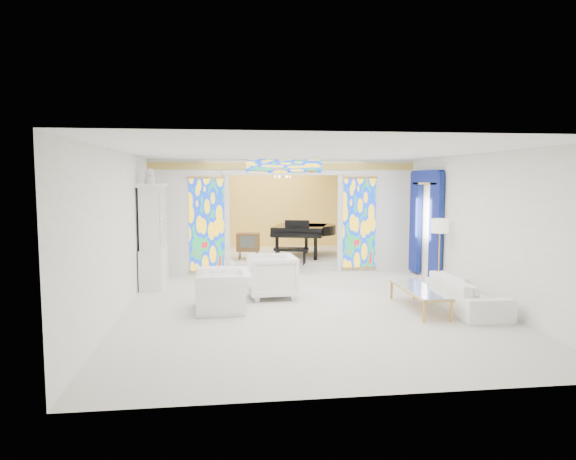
{
  "coord_description": "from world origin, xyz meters",
  "views": [
    {
      "loc": [
        -1.62,
        -11.51,
        2.49
      ],
      "look_at": [
        -0.12,
        0.2,
        1.31
      ],
      "focal_mm": 32.0,
      "sensor_mm": 36.0,
      "label": 1
    }
  ],
  "objects": [
    {
      "name": "wall_left",
      "position": [
        -3.5,
        0.0,
        1.5
      ],
      "size": [
        0.02,
        12.0,
        3.0
      ],
      "primitive_type": "cube",
      "color": "silver",
      "rests_on": "floor"
    },
    {
      "name": "blue_drapes",
      "position": [
        3.4,
        0.7,
        1.58
      ],
      "size": [
        0.14,
        1.85,
        2.65
      ],
      "color": "navy",
      "rests_on": "wall_right"
    },
    {
      "name": "stained_glass_left",
      "position": [
        -2.03,
        1.89,
        1.3
      ],
      "size": [
        0.9,
        0.04,
        2.4
      ],
      "primitive_type": "cube",
      "color": "gold",
      "rests_on": "partition_wall"
    },
    {
      "name": "stained_glass_transom",
      "position": [
        0.0,
        1.89,
        2.82
      ],
      "size": [
        2.0,
        0.04,
        0.34
      ],
      "primitive_type": "cube",
      "color": "gold",
      "rests_on": "partition_wall"
    },
    {
      "name": "ceiling",
      "position": [
        0.0,
        0.0,
        3.0
      ],
      "size": [
        7.0,
        12.0,
        0.02
      ],
      "primitive_type": "cube",
      "color": "white",
      "rests_on": "wall_back"
    },
    {
      "name": "alcove_platform",
      "position": [
        0.0,
        4.1,
        0.09
      ],
      "size": [
        6.8,
        3.8,
        0.18
      ],
      "primitive_type": "cube",
      "color": "silver",
      "rests_on": "floor"
    },
    {
      "name": "floor_lamp",
      "position": [
        3.2,
        -0.62,
        1.37
      ],
      "size": [
        0.39,
        0.39,
        1.6
      ],
      "rotation": [
        0.0,
        0.0,
        0.01
      ],
      "color": "#C49244",
      "rests_on": "floor"
    },
    {
      "name": "coffee_table",
      "position": [
        2.08,
        -2.3,
        0.39
      ],
      "size": [
        0.6,
        1.91,
        0.43
      ],
      "rotation": [
        0.0,
        0.0,
        -0.01
      ],
      "color": "silver",
      "rests_on": "floor"
    },
    {
      "name": "armchair_right",
      "position": [
        -0.62,
        -0.95,
        0.45
      ],
      "size": [
        1.05,
        1.03,
        0.91
      ],
      "primitive_type": "imported",
      "rotation": [
        0.0,
        0.0,
        -1.51
      ],
      "color": "silver",
      "rests_on": "floor"
    },
    {
      "name": "wall_front",
      "position": [
        0.0,
        -6.0,
        1.5
      ],
      "size": [
        7.0,
        0.02,
        3.0
      ],
      "primitive_type": "cube",
      "color": "silver",
      "rests_on": "floor"
    },
    {
      "name": "grand_piano",
      "position": [
        0.84,
        3.65,
        0.94
      ],
      "size": [
        2.3,
        2.94,
        1.13
      ],
      "rotation": [
        0.0,
        0.0,
        -0.31
      ],
      "color": "black",
      "rests_on": "alcove_platform"
    },
    {
      "name": "wall_back",
      "position": [
        0.0,
        6.0,
        1.5
      ],
      "size": [
        7.0,
        0.02,
        3.0
      ],
      "primitive_type": "cube",
      "color": "silver",
      "rests_on": "floor"
    },
    {
      "name": "side_table",
      "position": [
        -1.46,
        -1.05,
        0.43
      ],
      "size": [
        0.67,
        0.67,
        0.65
      ],
      "rotation": [
        0.0,
        0.0,
        -0.34
      ],
      "color": "white",
      "rests_on": "floor"
    },
    {
      "name": "tv_console",
      "position": [
        -0.9,
        3.22,
        0.67
      ],
      "size": [
        0.71,
        0.53,
        0.75
      ],
      "rotation": [
        0.0,
        0.0,
        -0.15
      ],
      "color": "brown",
      "rests_on": "alcove_platform"
    },
    {
      "name": "stained_glass_right",
      "position": [
        2.03,
        1.89,
        1.3
      ],
      "size": [
        0.9,
        0.04,
        2.4
      ],
      "primitive_type": "cube",
      "color": "gold",
      "rests_on": "partition_wall"
    },
    {
      "name": "armchair_left",
      "position": [
        -1.63,
        -1.88,
        0.38
      ],
      "size": [
        1.07,
        1.21,
        0.76
      ],
      "primitive_type": "imported",
      "rotation": [
        0.0,
        0.0,
        -1.53
      ],
      "color": "silver",
      "rests_on": "floor"
    },
    {
      "name": "floor",
      "position": [
        0.0,
        0.0,
        0.0
      ],
      "size": [
        12.0,
        12.0,
        0.0
      ],
      "primitive_type": "plane",
      "color": "silver",
      "rests_on": "ground"
    },
    {
      "name": "sofa",
      "position": [
        2.95,
        -2.46,
        0.31
      ],
      "size": [
        0.93,
        2.19,
        0.63
      ],
      "primitive_type": "imported",
      "rotation": [
        0.0,
        0.0,
        1.53
      ],
      "color": "silver",
      "rests_on": "floor"
    },
    {
      "name": "china_cabinet",
      "position": [
        -3.22,
        0.6,
        1.17
      ],
      "size": [
        0.56,
        1.46,
        2.72
      ],
      "color": "white",
      "rests_on": "floor"
    },
    {
      "name": "chandelier",
      "position": [
        0.2,
        4.0,
        2.55
      ],
      "size": [
        0.48,
        0.48,
        0.3
      ],
      "primitive_type": "cylinder",
      "color": "#C49244",
      "rests_on": "ceiling"
    },
    {
      "name": "vase",
      "position": [
        -1.46,
        -1.05,
        0.75
      ],
      "size": [
        0.2,
        0.2,
        0.2
      ],
      "primitive_type": "imported",
      "rotation": [
        0.0,
        0.0,
        -0.05
      ],
      "color": "silver",
      "rests_on": "side_table"
    },
    {
      "name": "gold_curtain_back",
      "position": [
        0.0,
        5.88,
        1.5
      ],
      "size": [
        6.7,
        0.1,
        2.9
      ],
      "primitive_type": "cube",
      "color": "#F3BC54",
      "rests_on": "wall_back"
    },
    {
      "name": "wall_right",
      "position": [
        3.5,
        0.0,
        1.5
      ],
      "size": [
        0.02,
        12.0,
        3.0
      ],
      "primitive_type": "cube",
      "color": "silver",
      "rests_on": "floor"
    },
    {
      "name": "partition_wall",
      "position": [
        0.0,
        2.0,
        1.65
      ],
      "size": [
        7.0,
        0.22,
        3.0
      ],
      "color": "silver",
      "rests_on": "floor"
    }
  ]
}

